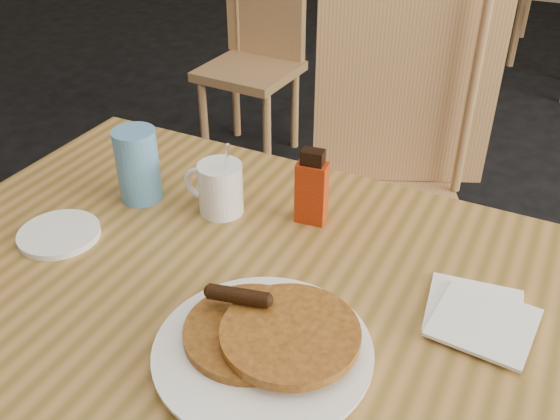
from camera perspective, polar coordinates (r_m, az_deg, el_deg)
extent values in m
cube|color=#AB773C|center=(1.02, -2.10, -8.49)|extent=(1.31, 0.91, 0.04)
cube|color=tan|center=(1.03, -2.08, -9.11)|extent=(1.35, 0.95, 0.02)
cylinder|color=tan|center=(4.20, 21.20, 16.76)|extent=(0.04, 0.04, 0.71)
cube|color=tan|center=(1.62, 8.46, -1.12)|extent=(0.60, 0.60, 0.04)
cube|color=tan|center=(1.67, 11.37, 10.56)|extent=(0.45, 0.21, 0.51)
cylinder|color=tan|center=(1.69, -0.37, -10.28)|extent=(0.04, 0.04, 0.48)
cylinder|color=tan|center=(1.90, 14.94, -5.94)|extent=(0.04, 0.04, 0.48)
cube|color=tan|center=(2.81, -2.83, 12.56)|extent=(0.42, 0.42, 0.04)
cube|color=tan|center=(2.89, -1.35, 17.93)|extent=(0.39, 0.08, 0.42)
cylinder|color=tan|center=(2.84, -6.95, 7.86)|extent=(0.04, 0.04, 0.39)
cylinder|color=tan|center=(2.96, 1.37, 9.23)|extent=(0.04, 0.04, 0.39)
cylinder|color=white|center=(0.90, -1.57, -12.93)|extent=(0.30, 0.30, 0.02)
cylinder|color=white|center=(0.89, -1.57, -12.62)|extent=(0.31, 0.31, 0.01)
cylinder|color=#A76523|center=(0.91, -2.70, -11.03)|extent=(0.19, 0.19, 0.01)
cylinder|color=#A76523|center=(0.88, 0.93, -11.20)|extent=(0.20, 0.20, 0.01)
cylinder|color=black|center=(0.91, -3.84, -7.82)|extent=(0.09, 0.04, 0.02)
cylinder|color=white|center=(1.17, -5.44, 1.97)|extent=(0.08, 0.08, 0.10)
torus|color=white|center=(1.19, -7.30, 2.41)|extent=(0.07, 0.01, 0.07)
cylinder|color=black|center=(1.15, -5.55, 3.75)|extent=(0.07, 0.07, 0.01)
cylinder|color=silver|center=(1.15, -5.00, 3.33)|extent=(0.04, 0.04, 0.14)
cube|color=maroon|center=(1.14, 2.91, 1.59)|extent=(0.06, 0.04, 0.12)
cube|color=black|center=(1.10, 3.02, 4.84)|extent=(0.04, 0.03, 0.03)
cube|color=white|center=(1.01, 17.34, -8.80)|extent=(0.15, 0.15, 0.01)
cube|color=white|center=(0.99, 18.16, -9.74)|extent=(0.16, 0.16, 0.01)
cylinder|color=#5390C4|center=(1.23, -12.87, 4.03)|extent=(0.09, 0.09, 0.15)
cylinder|color=white|center=(1.19, -19.54, -2.08)|extent=(0.18, 0.18, 0.01)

